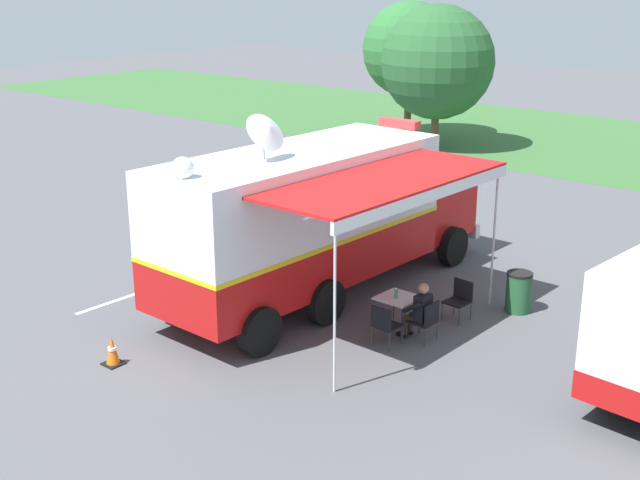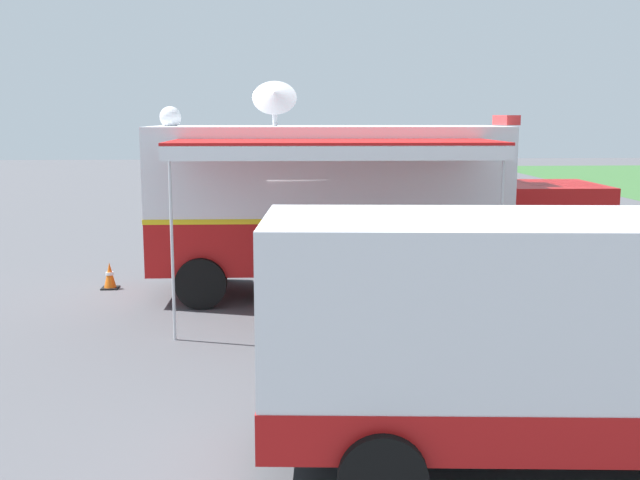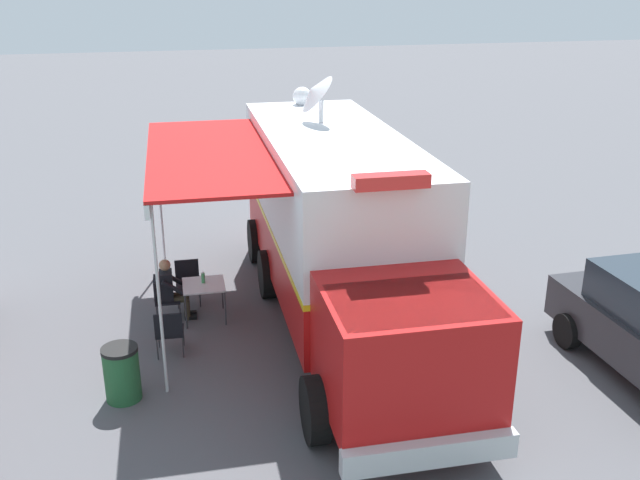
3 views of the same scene
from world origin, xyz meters
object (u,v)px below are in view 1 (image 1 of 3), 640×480
(folding_chair_beside_table, at_px, (385,323))
(traffic_cone, at_px, (112,351))
(seated_responder, at_px, (419,310))
(car_behind_truck, at_px, (272,196))
(command_truck, at_px, (322,214))
(folding_chair_at_table, at_px, (427,318))
(folding_chair_spare_by_truck, at_px, (460,297))
(water_bottle, at_px, (396,293))
(trash_bin, at_px, (519,292))
(folding_table, at_px, (398,300))

(folding_chair_beside_table, height_order, traffic_cone, folding_chair_beside_table)
(seated_responder, bearing_deg, traffic_cone, -129.25)
(car_behind_truck, bearing_deg, command_truck, -35.02)
(folding_chair_beside_table, bearing_deg, folding_chair_at_table, 53.68)
(folding_chair_spare_by_truck, bearing_deg, command_truck, -167.21)
(folding_chair_beside_table, distance_m, folding_chair_spare_by_truck, 2.21)
(folding_chair_beside_table, distance_m, seated_responder, 0.81)
(water_bottle, distance_m, trash_bin, 3.02)
(folding_chair_spare_by_truck, height_order, car_behind_truck, car_behind_truck)
(trash_bin, xyz_separation_m, car_behind_truck, (-8.69, 1.31, 0.42))
(command_truck, xyz_separation_m, water_bottle, (2.54, -0.65, -1.11))
(folding_table, height_order, traffic_cone, folding_table)
(water_bottle, relative_size, seated_responder, 0.18)
(command_truck, height_order, folding_chair_spare_by_truck, command_truck)
(folding_chair_at_table, height_order, folding_chair_beside_table, same)
(traffic_cone, bearing_deg, folding_chair_at_table, 49.37)
(seated_responder, bearing_deg, water_bottle, 174.83)
(folding_table, distance_m, car_behind_truck, 8.17)
(trash_bin, distance_m, traffic_cone, 8.77)
(folding_chair_at_table, bearing_deg, water_bottle, 175.75)
(folding_chair_spare_by_truck, xyz_separation_m, seated_responder, (-0.10, -1.45, 0.14))
(folding_table, height_order, trash_bin, trash_bin)
(command_truck, bearing_deg, seated_responder, -12.62)
(trash_bin, bearing_deg, car_behind_truck, 171.40)
(water_bottle, xyz_separation_m, folding_chair_spare_by_truck, (0.71, 1.39, -0.32))
(folding_chair_beside_table, relative_size, car_behind_truck, 0.21)
(command_truck, relative_size, folding_chair_at_table, 10.97)
(water_bottle, bearing_deg, trash_bin, 60.28)
(folding_table, relative_size, traffic_cone, 1.41)
(seated_responder, xyz_separation_m, traffic_cone, (-3.86, -4.72, -0.37))
(folding_chair_at_table, bearing_deg, traffic_cone, -130.63)
(water_bottle, bearing_deg, folding_table, 87.84)
(folding_chair_at_table, xyz_separation_m, trash_bin, (0.68, 2.66, -0.06))
(folding_table, height_order, folding_chair_at_table, folding_chair_at_table)
(folding_chair_beside_table, relative_size, traffic_cone, 1.50)
(folding_chair_at_table, distance_m, trash_bin, 2.75)
(trash_bin, relative_size, car_behind_truck, 0.21)
(folding_chair_at_table, xyz_separation_m, traffic_cone, (-4.05, -4.72, -0.23))
(seated_responder, bearing_deg, car_behind_truck, 153.06)
(folding_table, bearing_deg, traffic_cone, -123.81)
(folding_chair_at_table, xyz_separation_m, folding_chair_spare_by_truck, (-0.09, 1.45, 0.00))
(folding_table, height_order, water_bottle, water_bottle)
(folding_chair_spare_by_truck, bearing_deg, seated_responder, -93.90)
(folding_chair_spare_by_truck, bearing_deg, folding_table, -118.30)
(trash_bin, height_order, car_behind_truck, car_behind_truck)
(trash_bin, xyz_separation_m, traffic_cone, (-4.73, -7.38, -0.18))
(folding_chair_at_table, bearing_deg, folding_chair_spare_by_truck, 93.57)
(seated_responder, distance_m, trash_bin, 2.81)
(car_behind_truck, bearing_deg, folding_table, -28.08)
(command_truck, xyz_separation_m, folding_chair_spare_by_truck, (3.25, 0.74, -1.43))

